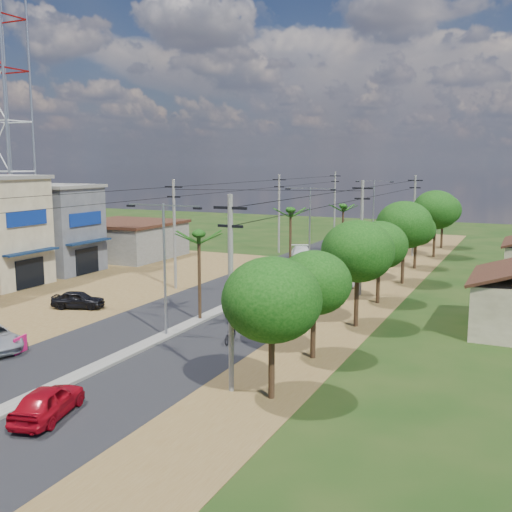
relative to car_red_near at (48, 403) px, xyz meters
The scene contains 36 objects.
ground 11.98m from the car_red_near, 99.96° to the left, with size 160.00×160.00×0.00m, color black.
road 26.87m from the car_red_near, 94.42° to the left, with size 12.00×110.00×0.04m, color black.
median 29.86m from the car_red_near, 93.97° to the left, with size 1.00×90.00×0.18m, color #605E56.
dirt_lot_west 26.14m from the car_red_near, 130.79° to the left, with size 18.00×46.00×0.04m, color brown.
dirt_shoulder_east 27.55m from the car_red_near, 76.50° to the left, with size 5.00×90.00×0.03m, color brown.
shophouse_grey 35.43m from the car_red_near, 133.01° to the left, with size 9.00×6.40×8.30m.
low_shed 42.59m from the car_red_near, 122.81° to the left, with size 10.40×10.40×3.95m.
telecom_tower 43.00m from the car_red_near, 138.43° to the left, with size 3.80×3.80×43.00m.
tree_east_a 10.15m from the car_red_near, 37.88° to the left, with size 4.40×4.40×6.37m.
tree_east_b 14.24m from the car_red_near, 58.46° to the left, with size 4.00×4.00×5.83m.
tree_east_c 20.70m from the car_red_near, 67.89° to the left, with size 4.60×4.60×6.83m.
tree_east_d 27.05m from the car_red_near, 74.13° to the left, with size 4.20×4.20×6.13m.
tree_east_e 34.89m from the car_red_near, 77.43° to the left, with size 4.80×4.80×7.14m.
tree_east_f 42.51m from the car_red_near, 80.31° to the left, with size 3.80×3.80×5.52m.
tree_east_g 50.58m from the car_red_near, 81.17° to the left, with size 5.00×5.00×7.38m.
tree_east_h 58.39m from the car_red_near, 82.67° to the left, with size 4.40×4.40×6.52m.
palm_median_near 16.64m from the car_red_near, 97.47° to the left, with size 2.00×2.00×6.15m.
palm_median_mid 32.27m from the car_red_near, 93.72° to the left, with size 2.00×2.00×6.55m.
palm_median_far 48.04m from the car_red_near, 92.48° to the left, with size 2.00×2.00×5.85m.
streetlight_near 12.64m from the car_red_near, 99.96° to the left, with size 5.10×0.18×8.00m.
streetlight_mid 37.07m from the car_red_near, 93.22° to the left, with size 5.10×0.18×8.00m.
streetlight_far 61.95m from the car_red_near, 91.92° to the left, with size 5.10×0.18×8.00m.
utility_pole_w_b 25.78m from the car_red_near, 110.87° to the left, with size 1.60×0.24×9.00m.
utility_pole_w_c 46.85m from the car_red_near, 101.20° to the left, with size 1.60×0.24×9.00m.
utility_pole_w_d 67.52m from the car_red_near, 97.73° to the left, with size 1.60×0.24×9.00m.
utility_pole_e_a 8.92m from the car_red_near, 46.79° to the left, with size 1.60×0.24×9.00m.
utility_pole_e_b 28.60m from the car_red_near, 78.94° to the left, with size 1.60×0.24×9.00m.
utility_pole_e_c 50.24m from the car_red_near, 83.77° to the left, with size 1.60×0.24×9.00m.
car_red_near is the anchor object (origin of this frame).
car_silver_mid 29.36m from the car_red_near, 84.27° to the left, with size 1.59×4.56×1.50m, color #9EA0A6.
car_white_far 40.68m from the car_red_near, 96.00° to the left, with size 2.22×5.46×1.58m, color silver.
car_parked_dark 19.05m from the car_red_near, 127.82° to the left, with size 1.49×3.70×1.26m, color black.
moto_rider_east 12.49m from the car_red_near, 80.97° to the left, with size 0.66×1.89×0.99m, color black.
moto_rider_west_a 31.06m from the car_red_near, 97.80° to the left, with size 0.59×1.70×0.90m, color black.
moto_rider_west_b 37.95m from the car_red_near, 94.94° to the left, with size 0.42×1.47×0.88m, color black.
roadside_sign 9.53m from the car_red_near, 142.63° to the left, with size 0.33×1.14×0.96m.
Camera 1 is at (19.55, -29.17, 10.37)m, focal length 42.00 mm.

